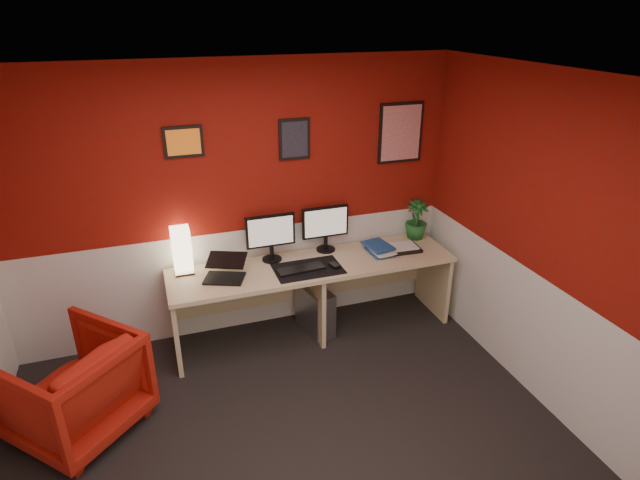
{
  "coord_description": "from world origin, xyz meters",
  "views": [
    {
      "loc": [
        -0.71,
        -2.61,
        2.87
      ],
      "look_at": [
        0.6,
        1.21,
        1.05
      ],
      "focal_mm": 29.33,
      "sensor_mm": 36.0,
      "label": 1
    }
  ],
  "objects_px": {
    "laptop": "(224,268)",
    "monitor_left": "(271,231)",
    "zen_tray": "(401,248)",
    "potted_plant": "(416,220)",
    "pc_tower": "(315,309)",
    "monitor_right": "(326,222)",
    "shoji_lamp": "(182,252)",
    "desk": "(314,298)",
    "armchair": "(72,387)"
  },
  "relations": [
    {
      "from": "monitor_right",
      "to": "armchair",
      "type": "bearing_deg",
      "value": -158.75
    },
    {
      "from": "laptop",
      "to": "zen_tray",
      "type": "height_order",
      "value": "laptop"
    },
    {
      "from": "desk",
      "to": "pc_tower",
      "type": "xyz_separation_m",
      "value": [
        0.02,
        0.03,
        -0.14
      ]
    },
    {
      "from": "monitor_left",
      "to": "potted_plant",
      "type": "distance_m",
      "value": 1.49
    },
    {
      "from": "laptop",
      "to": "monitor_right",
      "type": "relative_size",
      "value": 0.57
    },
    {
      "from": "shoji_lamp",
      "to": "laptop",
      "type": "distance_m",
      "value": 0.4
    },
    {
      "from": "potted_plant",
      "to": "shoji_lamp",
      "type": "bearing_deg",
      "value": -179.75
    },
    {
      "from": "pc_tower",
      "to": "armchair",
      "type": "xyz_separation_m",
      "value": [
        -2.05,
        -0.66,
        0.15
      ]
    },
    {
      "from": "monitor_right",
      "to": "pc_tower",
      "type": "height_order",
      "value": "monitor_right"
    },
    {
      "from": "armchair",
      "to": "shoji_lamp",
      "type": "bearing_deg",
      "value": 179.42
    },
    {
      "from": "desk",
      "to": "armchair",
      "type": "relative_size",
      "value": 3.13
    },
    {
      "from": "zen_tray",
      "to": "pc_tower",
      "type": "distance_m",
      "value": 1.0
    },
    {
      "from": "monitor_left",
      "to": "monitor_right",
      "type": "distance_m",
      "value": 0.54
    },
    {
      "from": "shoji_lamp",
      "to": "pc_tower",
      "type": "bearing_deg",
      "value": -8.82
    },
    {
      "from": "laptop",
      "to": "monitor_left",
      "type": "bearing_deg",
      "value": 48.96
    },
    {
      "from": "pc_tower",
      "to": "monitor_left",
      "type": "bearing_deg",
      "value": 143.83
    },
    {
      "from": "desk",
      "to": "potted_plant",
      "type": "xyz_separation_m",
      "value": [
        1.15,
        0.21,
        0.56
      ]
    },
    {
      "from": "zen_tray",
      "to": "armchair",
      "type": "relative_size",
      "value": 0.42
    },
    {
      "from": "monitor_right",
      "to": "pc_tower",
      "type": "distance_m",
      "value": 0.84
    },
    {
      "from": "potted_plant",
      "to": "desk",
      "type": "bearing_deg",
      "value": -169.45
    },
    {
      "from": "monitor_right",
      "to": "laptop",
      "type": "bearing_deg",
      "value": -164.99
    },
    {
      "from": "monitor_right",
      "to": "zen_tray",
      "type": "bearing_deg",
      "value": -18.45
    },
    {
      "from": "monitor_right",
      "to": "pc_tower",
      "type": "relative_size",
      "value": 1.29
    },
    {
      "from": "desk",
      "to": "zen_tray",
      "type": "bearing_deg",
      "value": 0.43
    },
    {
      "from": "desk",
      "to": "armchair",
      "type": "height_order",
      "value": "armchair"
    },
    {
      "from": "laptop",
      "to": "armchair",
      "type": "xyz_separation_m",
      "value": [
        -1.22,
        -0.6,
        -0.46
      ]
    },
    {
      "from": "desk",
      "to": "shoji_lamp",
      "type": "relative_size",
      "value": 6.5
    },
    {
      "from": "monitor_left",
      "to": "pc_tower",
      "type": "height_order",
      "value": "monitor_left"
    },
    {
      "from": "potted_plant",
      "to": "pc_tower",
      "type": "distance_m",
      "value": 1.34
    },
    {
      "from": "desk",
      "to": "zen_tray",
      "type": "xyz_separation_m",
      "value": [
        0.88,
        0.01,
        0.38
      ]
    },
    {
      "from": "monitor_left",
      "to": "shoji_lamp",
      "type": "bearing_deg",
      "value": 179.27
    },
    {
      "from": "shoji_lamp",
      "to": "pc_tower",
      "type": "relative_size",
      "value": 0.89
    },
    {
      "from": "zen_tray",
      "to": "pc_tower",
      "type": "bearing_deg",
      "value": 178.7
    },
    {
      "from": "zen_tray",
      "to": "armchair",
      "type": "distance_m",
      "value": 3.0
    },
    {
      "from": "shoji_lamp",
      "to": "potted_plant",
      "type": "height_order",
      "value": "shoji_lamp"
    },
    {
      "from": "zen_tray",
      "to": "armchair",
      "type": "bearing_deg",
      "value": -167.6
    },
    {
      "from": "zen_tray",
      "to": "potted_plant",
      "type": "xyz_separation_m",
      "value": [
        0.27,
        0.21,
        0.18
      ]
    },
    {
      "from": "laptop",
      "to": "pc_tower",
      "type": "bearing_deg",
      "value": 27.36
    },
    {
      "from": "shoji_lamp",
      "to": "pc_tower",
      "type": "xyz_separation_m",
      "value": [
        1.15,
        -0.18,
        -0.7
      ]
    },
    {
      "from": "monitor_left",
      "to": "zen_tray",
      "type": "height_order",
      "value": "monitor_left"
    },
    {
      "from": "monitor_left",
      "to": "laptop",
      "type": "bearing_deg",
      "value": -153.99
    },
    {
      "from": "pc_tower",
      "to": "armchair",
      "type": "bearing_deg",
      "value": -173.27
    },
    {
      "from": "shoji_lamp",
      "to": "zen_tray",
      "type": "xyz_separation_m",
      "value": [
        2.01,
        -0.2,
        -0.18
      ]
    },
    {
      "from": "zen_tray",
      "to": "pc_tower",
      "type": "relative_size",
      "value": 0.78
    },
    {
      "from": "pc_tower",
      "to": "monitor_right",
      "type": "bearing_deg",
      "value": 38.12
    },
    {
      "from": "armchair",
      "to": "pc_tower",
      "type": "bearing_deg",
      "value": 154.45
    },
    {
      "from": "shoji_lamp",
      "to": "monitor_left",
      "type": "relative_size",
      "value": 0.69
    },
    {
      "from": "desk",
      "to": "monitor_right",
      "type": "bearing_deg",
      "value": 49.41
    },
    {
      "from": "laptop",
      "to": "monitor_left",
      "type": "relative_size",
      "value": 0.57
    },
    {
      "from": "laptop",
      "to": "monitor_right",
      "type": "xyz_separation_m",
      "value": [
        1.01,
        0.27,
        0.18
      ]
    }
  ]
}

